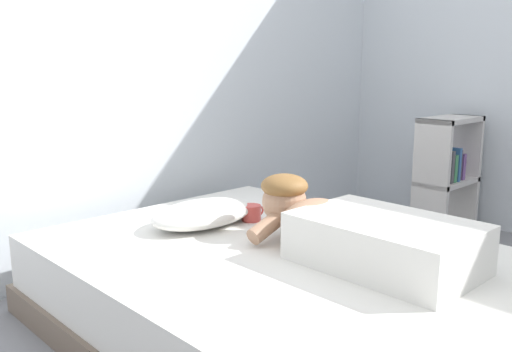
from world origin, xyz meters
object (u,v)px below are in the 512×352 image
object	(u,v)px
person_lying	(354,230)
bookshelf	(446,174)
cell_phone	(356,277)
pillow	(203,214)
bed	(293,298)
coffee_cup	(252,213)

from	to	relation	value
person_lying	bookshelf	xyz separation A→B (m)	(1.61, 0.45, -0.07)
cell_phone	bookshelf	world-z (taller)	bookshelf
pillow	bookshelf	bearing A→B (deg)	-8.82
bed	person_lying	distance (m)	0.36
person_lying	coffee_cup	distance (m)	0.63
bed	coffee_cup	bearing A→B (deg)	65.54
bookshelf	cell_phone	bearing A→B (deg)	-161.51
person_lying	cell_phone	distance (m)	0.24
pillow	coffee_cup	bearing A→B (deg)	-24.75
bed	person_lying	size ratio (longest dim) A/B	2.27
person_lying	cell_phone	xyz separation A→B (m)	(-0.17, -0.14, -0.10)
coffee_cup	bookshelf	distance (m)	1.55
coffee_cup	bookshelf	xyz separation A→B (m)	(1.54, -0.17, -0.00)
bookshelf	coffee_cup	bearing A→B (deg)	173.57
cell_phone	bed	bearing A→B (deg)	86.03
coffee_cup	cell_phone	distance (m)	0.80
bed	pillow	size ratio (longest dim) A/B	4.01
pillow	cell_phone	bearing A→B (deg)	-90.95
pillow	coffee_cup	xyz separation A→B (m)	(0.21, -0.10, -0.02)
bed	cell_phone	bearing A→B (deg)	-93.97
coffee_cup	cell_phone	bearing A→B (deg)	-106.57
pillow	bookshelf	size ratio (longest dim) A/B	0.69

